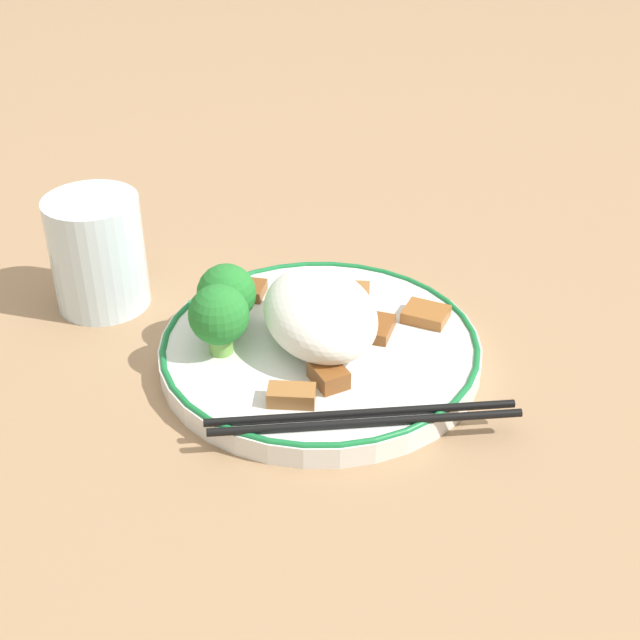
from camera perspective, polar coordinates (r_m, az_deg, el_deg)
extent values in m
plane|color=#9E7A56|center=(0.69, 0.00, -2.59)|extent=(3.00, 3.00, 0.00)
cylinder|color=white|center=(0.68, 0.00, -2.01)|extent=(0.24, 0.24, 0.02)
torus|color=#197238|center=(0.68, 0.00, -1.42)|extent=(0.24, 0.24, 0.00)
ellipsoid|color=white|center=(0.66, 0.14, 0.40)|extent=(0.11, 0.08, 0.05)
cylinder|color=#72AD4C|center=(0.69, -5.90, 0.07)|extent=(0.01, 0.01, 0.01)
sphere|color=#267A2D|center=(0.68, -6.01, 1.72)|extent=(0.05, 0.05, 0.05)
cylinder|color=#72AD4C|center=(0.66, -6.36, -1.46)|extent=(0.02, 0.02, 0.02)
sphere|color=#267A2D|center=(0.65, -6.49, 0.35)|extent=(0.04, 0.04, 0.04)
cube|color=brown|center=(0.63, 0.55, -3.52)|extent=(0.03, 0.03, 0.01)
cube|color=#9E6633|center=(0.72, 2.22, 1.41)|extent=(0.04, 0.04, 0.01)
cube|color=#9E6633|center=(0.61, -1.84, -4.85)|extent=(0.03, 0.04, 0.01)
cube|color=#9E6633|center=(0.70, -0.93, 0.73)|extent=(0.03, 0.03, 0.01)
cube|color=brown|center=(0.69, 3.38, -0.40)|extent=(0.04, 0.04, 0.01)
cube|color=#995B28|center=(0.70, 6.80, 0.37)|extent=(0.04, 0.04, 0.01)
cube|color=brown|center=(0.73, -4.48, 1.93)|extent=(0.03, 0.03, 0.01)
cylinder|color=black|center=(0.60, 2.77, -6.62)|extent=(0.05, 0.21, 0.01)
cylinder|color=black|center=(0.60, 2.63, -5.98)|extent=(0.05, 0.21, 0.01)
cylinder|color=silver|center=(0.75, -14.05, 4.20)|extent=(0.08, 0.08, 0.10)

